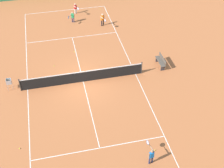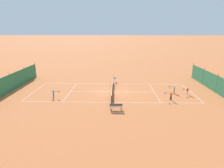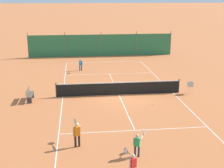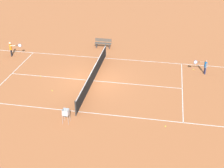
{
  "view_description": "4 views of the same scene",
  "coord_description": "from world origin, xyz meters",
  "px_view_note": "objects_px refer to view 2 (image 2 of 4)",
  "views": [
    {
      "loc": [
        -1.92,
        -18.05,
        15.0
      ],
      "look_at": [
        1.79,
        -1.9,
        0.99
      ],
      "focal_mm": 50.0,
      "sensor_mm": 36.0,
      "label": 1
    },
    {
      "loc": [
        25.08,
        0.58,
        9.0
      ],
      "look_at": [
        0.1,
        -0.03,
        1.25
      ],
      "focal_mm": 28.0,
      "sensor_mm": 36.0,
      "label": 2
    },
    {
      "loc": [
        3.07,
        21.73,
        7.04
      ],
      "look_at": [
        0.42,
        -0.76,
        0.62
      ],
      "focal_mm": 50.0,
      "sensor_mm": 36.0,
      "label": 3
    },
    {
      "loc": [
        -19.51,
        -4.97,
        10.85
      ],
      "look_at": [
        -1.47,
        -1.66,
        0.69
      ],
      "focal_mm": 50.0,
      "sensor_mm": 36.0,
      "label": 4
    }
  ],
  "objects_px": {
    "player_near_service": "(187,90)",
    "tennis_ball_by_net_left": "(128,87)",
    "tennis_ball_near_corner": "(58,99)",
    "player_near_baseline": "(54,93)",
    "tennis_ball_far_corner": "(83,82)",
    "courtside_bench": "(116,106)",
    "tennis_ball_alley_left": "(115,98)",
    "player_far_service": "(171,95)",
    "player_far_baseline": "(174,89)",
    "tennis_ball_alley_right": "(197,101)",
    "tennis_ball_by_net_right": "(139,91)",
    "ball_hopper": "(115,78)",
    "tennis_net": "(112,89)"
  },
  "relations": [
    {
      "from": "player_near_service",
      "to": "tennis_ball_by_net_left",
      "type": "xyz_separation_m",
      "value": [
        -2.94,
        -8.44,
        -0.6
      ]
    },
    {
      "from": "tennis_ball_by_net_left",
      "to": "tennis_ball_near_corner",
      "type": "xyz_separation_m",
      "value": [
        5.14,
        -9.77,
        0.0
      ]
    },
    {
      "from": "player_near_baseline",
      "to": "tennis_ball_near_corner",
      "type": "xyz_separation_m",
      "value": [
        0.54,
        0.72,
        -0.64
      ]
    },
    {
      "from": "player_near_baseline",
      "to": "tennis_ball_far_corner",
      "type": "distance_m",
      "value": 7.81
    },
    {
      "from": "tennis_ball_far_corner",
      "to": "courtside_bench",
      "type": "distance_m",
      "value": 12.54
    },
    {
      "from": "player_near_service",
      "to": "tennis_ball_alley_left",
      "type": "relative_size",
      "value": 16.42
    },
    {
      "from": "player_near_service",
      "to": "player_far_service",
      "type": "bearing_deg",
      "value": -54.3
    },
    {
      "from": "player_far_baseline",
      "to": "tennis_ball_alley_right",
      "type": "xyz_separation_m",
      "value": [
        3.12,
        2.09,
        -0.61
      ]
    },
    {
      "from": "tennis_ball_alley_left",
      "to": "tennis_ball_near_corner",
      "type": "relative_size",
      "value": 1.0
    },
    {
      "from": "player_near_service",
      "to": "courtside_bench",
      "type": "xyz_separation_m",
      "value": [
        5.37,
        -10.31,
        -0.19
      ]
    },
    {
      "from": "tennis_ball_far_corner",
      "to": "player_far_service",
      "type": "bearing_deg",
      "value": 59.49
    },
    {
      "from": "tennis_ball_by_net_right",
      "to": "ball_hopper",
      "type": "xyz_separation_m",
      "value": [
        -5.18,
        -3.7,
        0.62
      ]
    },
    {
      "from": "tennis_ball_by_net_right",
      "to": "tennis_ball_alley_left",
      "type": "bearing_deg",
      "value": -52.18
    },
    {
      "from": "tennis_ball_alley_left",
      "to": "ball_hopper",
      "type": "distance_m",
      "value": 8.01
    },
    {
      "from": "tennis_net",
      "to": "ball_hopper",
      "type": "relative_size",
      "value": 10.31
    },
    {
      "from": "player_far_service",
      "to": "tennis_ball_far_corner",
      "type": "relative_size",
      "value": 18.89
    },
    {
      "from": "tennis_ball_by_net_left",
      "to": "player_far_service",
      "type": "bearing_deg",
      "value": 46.77
    },
    {
      "from": "tennis_net",
      "to": "tennis_ball_alley_right",
      "type": "xyz_separation_m",
      "value": [
        3.54,
        11.26,
        -0.47
      ]
    },
    {
      "from": "tennis_net",
      "to": "player_near_baseline",
      "type": "xyz_separation_m",
      "value": [
        2.63,
        -8.04,
        0.17
      ]
    },
    {
      "from": "player_near_baseline",
      "to": "ball_hopper",
      "type": "xyz_separation_m",
      "value": [
        -7.93,
        8.39,
        -0.02
      ]
    },
    {
      "from": "player_near_baseline",
      "to": "courtside_bench",
      "type": "distance_m",
      "value": 9.39
    },
    {
      "from": "player_far_baseline",
      "to": "tennis_ball_far_corner",
      "type": "relative_size",
      "value": 16.62
    },
    {
      "from": "courtside_bench",
      "to": "tennis_ball_alley_left",
      "type": "bearing_deg",
      "value": -177.71
    },
    {
      "from": "player_near_baseline",
      "to": "tennis_ball_alley_right",
      "type": "height_order",
      "value": "player_near_baseline"
    },
    {
      "from": "tennis_net",
      "to": "player_far_service",
      "type": "height_order",
      "value": "player_far_service"
    },
    {
      "from": "tennis_net",
      "to": "tennis_ball_near_corner",
      "type": "xyz_separation_m",
      "value": [
        3.17,
        -7.31,
        -0.47
      ]
    },
    {
      "from": "player_far_service",
      "to": "player_near_baseline",
      "type": "relative_size",
      "value": 1.09
    },
    {
      "from": "tennis_ball_far_corner",
      "to": "tennis_ball_near_corner",
      "type": "relative_size",
      "value": 1.0
    },
    {
      "from": "ball_hopper",
      "to": "tennis_ball_far_corner",
      "type": "bearing_deg",
      "value": -83.83
    },
    {
      "from": "tennis_ball_alley_left",
      "to": "player_far_service",
      "type": "bearing_deg",
      "value": 86.54
    },
    {
      "from": "tennis_ball_near_corner",
      "to": "tennis_ball_alley_right",
      "type": "height_order",
      "value": "same"
    },
    {
      "from": "player_near_service",
      "to": "tennis_ball_by_net_left",
      "type": "height_order",
      "value": "player_near_service"
    },
    {
      "from": "tennis_ball_far_corner",
      "to": "tennis_ball_alley_left",
      "type": "bearing_deg",
      "value": 38.31
    },
    {
      "from": "tennis_ball_by_net_right",
      "to": "ball_hopper",
      "type": "relative_size",
      "value": 0.07
    },
    {
      "from": "player_far_service",
      "to": "player_near_service",
      "type": "xyz_separation_m",
      "value": [
        -2.16,
        3.01,
        -0.09
      ]
    },
    {
      "from": "player_far_service",
      "to": "player_near_service",
      "type": "relative_size",
      "value": 1.15
    },
    {
      "from": "tennis_net",
      "to": "player_far_service",
      "type": "xyz_separation_m",
      "value": [
        3.13,
        7.88,
        0.23
      ]
    },
    {
      "from": "tennis_ball_alley_left",
      "to": "tennis_ball_by_net_left",
      "type": "height_order",
      "value": "same"
    },
    {
      "from": "player_far_baseline",
      "to": "tennis_ball_by_net_left",
      "type": "height_order",
      "value": "player_far_baseline"
    },
    {
      "from": "tennis_ball_far_corner",
      "to": "tennis_ball_by_net_left",
      "type": "bearing_deg",
      "value": 70.91
    },
    {
      "from": "ball_hopper",
      "to": "courtside_bench",
      "type": "xyz_separation_m",
      "value": [
        11.65,
        0.24,
        -0.2
      ]
    },
    {
      "from": "player_far_service",
      "to": "ball_hopper",
      "type": "bearing_deg",
      "value": -138.24
    },
    {
      "from": "tennis_ball_far_corner",
      "to": "player_near_service",
      "type": "bearing_deg",
      "value": 70.84
    },
    {
      "from": "player_far_service",
      "to": "courtside_bench",
      "type": "bearing_deg",
      "value": -66.26
    },
    {
      "from": "tennis_net",
      "to": "player_near_service",
      "type": "height_order",
      "value": "player_near_service"
    },
    {
      "from": "tennis_ball_by_net_right",
      "to": "courtside_bench",
      "type": "distance_m",
      "value": 7.34
    },
    {
      "from": "player_far_baseline",
      "to": "tennis_ball_by_net_left",
      "type": "distance_m",
      "value": 7.15
    },
    {
      "from": "player_far_baseline",
      "to": "tennis_ball_far_corner",
      "type": "height_order",
      "value": "player_far_baseline"
    },
    {
      "from": "tennis_net",
      "to": "tennis_ball_near_corner",
      "type": "distance_m",
      "value": 7.99
    },
    {
      "from": "player_far_baseline",
      "to": "player_far_service",
      "type": "bearing_deg",
      "value": -25.26
    }
  ]
}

